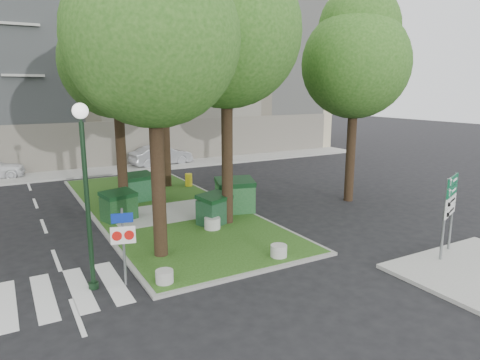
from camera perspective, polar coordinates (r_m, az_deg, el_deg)
ground at (r=12.82m, az=-0.12°, el=-12.82°), size 120.00×120.00×0.00m
median_island at (r=19.90m, az=-10.25°, el=-3.68°), size 6.00×16.00×0.12m
median_kerb at (r=19.90m, az=-10.25°, el=-3.71°), size 6.30×16.30×0.10m
building_sidewalk at (r=29.68m, az=-17.94°, el=1.12°), size 42.00×3.00×0.12m
zebra_crossing at (r=12.97m, az=-18.59°, el=-13.16°), size 5.00×3.00×0.01m
apartment_building at (r=36.67m, az=-21.29°, el=15.36°), size 41.00×12.00×16.00m
tree_median_near_left at (r=13.54m, az=-11.40°, el=20.00°), size 5.20×5.20×10.53m
tree_median_near_right at (r=16.83m, az=-1.66°, el=20.91°), size 5.60×5.60×11.46m
tree_median_mid at (r=19.85m, az=-16.09°, el=16.19°), size 4.80×4.80×9.99m
tree_median_far at (r=23.77m, az=-10.19°, el=18.96°), size 5.80×5.80×11.93m
tree_street_right at (r=21.27m, az=15.28°, el=15.94°), size 5.00×5.00×10.06m
dumpster_a at (r=18.19m, az=-15.85°, el=-3.33°), size 1.54×1.28×1.23m
dumpster_b at (r=21.11m, az=-13.43°, el=-0.93°), size 1.60×1.24×1.35m
dumpster_c at (r=17.08m, az=-3.42°, el=-3.88°), size 1.57×1.36×1.23m
dumpster_d at (r=18.63m, az=-0.67°, el=-2.08°), size 1.85×1.51×1.51m
bollard_left at (r=12.33m, az=-10.04°, el=-12.55°), size 0.50×0.50×0.35m
bollard_right at (r=13.95m, az=5.19°, el=-9.37°), size 0.53×0.53×0.38m
bollard_mid at (r=16.53m, az=-3.72°, el=-5.77°), size 0.61×0.61×0.44m
litter_bin at (r=23.79m, az=-6.86°, el=0.02°), size 0.39×0.39×0.69m
street_lamp at (r=11.85m, az=-19.94°, el=0.54°), size 0.40×0.40×5.05m
traffic_sign_pole at (r=12.25m, az=-15.31°, el=-7.26°), size 0.66×0.21×2.23m
directional_sign at (r=15.15m, az=26.17°, el=-2.73°), size 1.22×0.54×2.61m
car_silver at (r=31.09m, az=-10.47°, el=3.23°), size 4.56×2.08×1.45m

